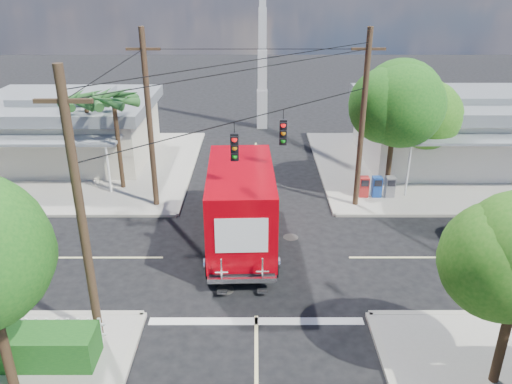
{
  "coord_description": "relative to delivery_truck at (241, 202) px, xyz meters",
  "views": [
    {
      "loc": [
        -0.02,
        -18.48,
        11.09
      ],
      "look_at": [
        0.0,
        2.0,
        2.2
      ],
      "focal_mm": 35.0,
      "sensor_mm": 36.0,
      "label": 1
    }
  ],
  "objects": [
    {
      "name": "picket_fence",
      "position": [
        -7.13,
        -7.13,
        -1.25
      ],
      "size": [
        5.94,
        0.06,
        1.0
      ],
      "color": "silver",
      "rests_on": "sidewalk_sw"
    },
    {
      "name": "tree_ne_back",
      "position": [
        10.48,
        7.42,
        2.26
      ],
      "size": [
        3.77,
        3.66,
        5.82
      ],
      "color": "#422D1C",
      "rests_on": "sidewalk_ne"
    },
    {
      "name": "road_markings",
      "position": [
        0.67,
        -3.01,
        -1.92
      ],
      "size": [
        32.0,
        32.0,
        0.01
      ],
      "color": "beige",
      "rests_on": "ground"
    },
    {
      "name": "sidewalk_ne",
      "position": [
        11.55,
        9.34,
        -1.86
      ],
      "size": [
        14.12,
        14.12,
        0.14
      ],
      "color": "gray",
      "rests_on": "ground"
    },
    {
      "name": "vending_boxes",
      "position": [
        7.17,
        4.67,
        -1.24
      ],
      "size": [
        1.9,
        0.5,
        1.1
      ],
      "color": "#AD201E",
      "rests_on": "sidewalk_ne"
    },
    {
      "name": "radio_tower",
      "position": [
        1.17,
        18.47,
        3.71
      ],
      "size": [
        0.8,
        0.8,
        17.0
      ],
      "color": "silver",
      "rests_on": "ground"
    },
    {
      "name": "utility_poles",
      "position": [
        -0.91,
        0.07,
        2.75
      ],
      "size": [
        12.0,
        10.68,
        9.0
      ],
      "color": "#473321",
      "rests_on": "ground"
    },
    {
      "name": "building_ne",
      "position": [
        13.17,
        10.43,
        0.39
      ],
      "size": [
        11.8,
        10.2,
        4.5
      ],
      "color": "white",
      "rests_on": "sidewalk_ne"
    },
    {
      "name": "delivery_truck",
      "position": [
        0.0,
        0.0,
        0.0
      ],
      "size": [
        3.09,
        8.87,
        3.79
      ],
      "color": "black",
      "rests_on": "ground"
    },
    {
      "name": "sidewalk_nw",
      "position": [
        -10.21,
        9.34,
        -1.86
      ],
      "size": [
        14.12,
        14.12,
        0.14
      ],
      "color": "gray",
      "rests_on": "ground"
    },
    {
      "name": "tree_ne_front",
      "position": [
        7.88,
        5.22,
        2.84
      ],
      "size": [
        4.21,
        4.14,
        6.66
      ],
      "color": "#422D1C",
      "rests_on": "sidewalk_ne"
    },
    {
      "name": "ground",
      "position": [
        0.67,
        -1.53,
        -1.93
      ],
      "size": [
        120.0,
        120.0,
        0.0
      ],
      "primitive_type": "plane",
      "color": "black",
      "rests_on": "ground"
    },
    {
      "name": "building_nw",
      "position": [
        -11.33,
        10.93,
        0.29
      ],
      "size": [
        10.8,
        10.2,
        4.3
      ],
      "color": "beige",
      "rests_on": "sidewalk_nw"
    },
    {
      "name": "palm_nw_back",
      "position": [
        -8.83,
        7.47,
        2.74
      ],
      "size": [
        3.01,
        3.08,
        5.19
      ],
      "color": "#422D1C",
      "rests_on": "sidewalk_nw"
    },
    {
      "name": "palm_nw_front",
      "position": [
        -6.83,
        5.97,
        3.12
      ],
      "size": [
        3.01,
        3.08,
        5.59
      ],
      "color": "#422D1C",
      "rests_on": "sidewalk_nw"
    }
  ]
}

